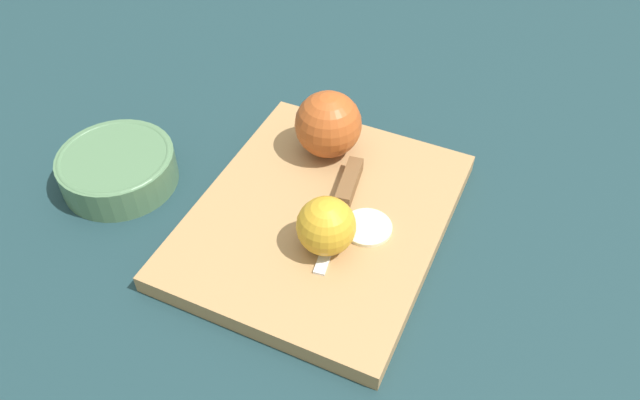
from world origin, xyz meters
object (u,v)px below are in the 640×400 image
at_px(apple_half_left, 328,124).
at_px(knife, 347,190).
at_px(apple_half_right, 326,226).
at_px(bowl, 118,167).

relative_size(apple_half_left, knife, 0.48).
distance_m(apple_half_right, knife, 0.09).
bearing_deg(knife, apple_half_left, -149.22).
height_order(apple_half_right, knife, apple_half_right).
relative_size(apple_half_left, apple_half_right, 1.29).
distance_m(apple_half_right, bowl, 0.30).
distance_m(apple_half_left, bowl, 0.27).
bearing_deg(apple_half_right, apple_half_left, -143.93).
xyz_separation_m(apple_half_left, knife, (0.06, 0.06, -0.03)).
height_order(knife, bowl, bowl).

